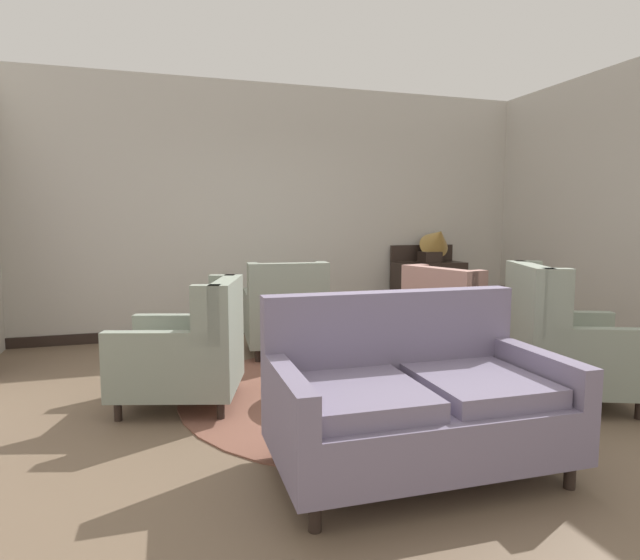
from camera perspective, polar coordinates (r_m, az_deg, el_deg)
The scene contains 15 objects.
ground at distance 4.19m, azimuth 6.01°, elevation -13.14°, with size 8.99×8.99×0.00m, color brown.
wall_back at distance 6.69m, azimuth -3.76°, elevation 7.48°, with size 6.58×0.08×3.05m, color #BCB7AD.
wall_right at distance 6.56m, azimuth 29.72°, elevation 6.68°, with size 0.08×4.04×3.05m, color #BCB7AD.
baseboard_back at distance 6.77m, azimuth -3.56°, elevation -5.02°, with size 6.42×0.03×0.12m, color black.
area_rug at distance 4.45m, azimuth 4.44°, elevation -11.86°, with size 2.92×2.92×0.01m, color brown.
coffee_table at distance 4.22m, azimuth 3.45°, elevation -7.79°, with size 0.88×0.88×0.45m.
porcelain_vase at distance 4.20m, azimuth 3.54°, elevation -4.71°, with size 0.16×0.16×0.36m.
settee at distance 3.07m, azimuth 10.06°, elevation -12.58°, with size 1.61×0.94×0.97m.
armchair_foreground_right at distance 4.14m, azimuth -13.82°, elevation -7.54°, with size 1.06×0.99×0.96m.
armchair_back_corner at distance 4.48m, azimuth 24.57°, elevation -6.45°, with size 1.09×1.05×1.07m.
armchair_far_left at distance 5.57m, azimuth -3.81°, elevation -3.77°, with size 0.88×0.99×0.99m.
armchair_near_window at distance 5.15m, azimuth 14.52°, elevation -4.76°, with size 1.01×1.01×0.98m.
side_table at distance 5.47m, azimuth 19.56°, elevation -3.93°, with size 0.56×0.56×0.75m.
sideboard at distance 7.16m, azimuth 11.55°, elevation -1.04°, with size 0.91×0.44×1.07m.
gramophone at distance 7.05m, azimuth 12.41°, elevation 4.09°, with size 0.47×0.56×0.57m.
Camera 1 is at (-1.58, -3.62, 1.40)m, focal length 29.74 mm.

